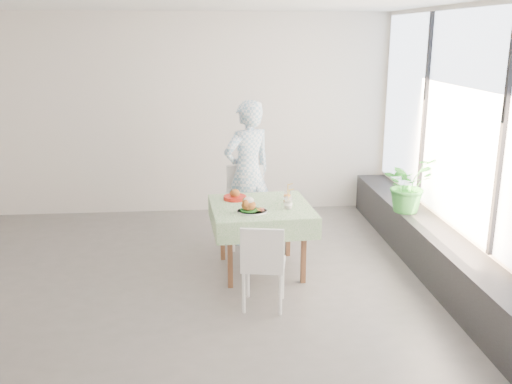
{
  "coord_description": "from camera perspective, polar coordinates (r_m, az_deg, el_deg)",
  "views": [
    {
      "loc": [
        0.4,
        -5.56,
        2.5
      ],
      "look_at": [
        0.91,
        0.25,
        0.88
      ],
      "focal_mm": 40.0,
      "sensor_mm": 36.0,
      "label": 1
    }
  ],
  "objects": [
    {
      "name": "potted_plant",
      "position": [
        6.81,
        14.95,
        0.75
      ],
      "size": [
        0.75,
        0.72,
        0.65
      ],
      "primitive_type": "imported",
      "rotation": [
        0.0,
        0.0,
        0.49
      ],
      "color": "#32832B",
      "rests_on": "window_ledge"
    },
    {
      "name": "ceiling",
      "position": [
        5.58,
        -9.64,
        18.42
      ],
      "size": [
        6.0,
        6.0,
        0.0
      ],
      "primitive_type": "plane",
      "rotation": [
        3.14,
        0.0,
        0.0
      ],
      "color": "white",
      "rests_on": "ground"
    },
    {
      "name": "main_dish",
      "position": [
        5.8,
        -0.57,
        -1.54
      ],
      "size": [
        0.32,
        0.32,
        0.16
      ],
      "color": "white",
      "rests_on": "cafe_table"
    },
    {
      "name": "floor",
      "position": [
        6.11,
        -8.45,
        -8.81
      ],
      "size": [
        6.0,
        6.0,
        0.0
      ],
      "primitive_type": "plane",
      "color": "#595754",
      "rests_on": "ground"
    },
    {
      "name": "wall_back",
      "position": [
        8.14,
        -7.9,
        7.62
      ],
      "size": [
        6.0,
        0.02,
        2.8
      ],
      "primitive_type": "cube",
      "color": "silver",
      "rests_on": "ground"
    },
    {
      "name": "cafe_table",
      "position": [
        6.14,
        0.51,
        -3.87
      ],
      "size": [
        1.11,
        1.11,
        0.74
      ],
      "color": "brown",
      "rests_on": "ground"
    },
    {
      "name": "wall_right",
      "position": [
        6.24,
        19.76,
        4.46
      ],
      "size": [
        0.02,
        5.0,
        2.8
      ],
      "primitive_type": "cube",
      "color": "silver",
      "rests_on": "ground"
    },
    {
      "name": "diner",
      "position": [
        6.88,
        -0.85,
        1.92
      ],
      "size": [
        0.76,
        0.68,
        1.76
      ],
      "primitive_type": "imported",
      "rotation": [
        0.0,
        0.0,
        3.64
      ],
      "color": "#7EACCA",
      "rests_on": "ground"
    },
    {
      "name": "window_pane",
      "position": [
        6.18,
        19.72,
        6.73
      ],
      "size": [
        0.01,
        4.8,
        2.18
      ],
      "primitive_type": "cube",
      "color": "#D1E0F9",
      "rests_on": "ground"
    },
    {
      "name": "wall_front",
      "position": [
        3.27,
        -11.76,
        -4.42
      ],
      "size": [
        6.0,
        0.02,
        2.8
      ],
      "primitive_type": "cube",
      "color": "silver",
      "rests_on": "ground"
    },
    {
      "name": "window_ledge",
      "position": [
        6.46,
        17.21,
        -5.58
      ],
      "size": [
        0.4,
        4.8,
        0.5
      ],
      "primitive_type": "cube",
      "color": "black",
      "rests_on": "ground"
    },
    {
      "name": "second_dish",
      "position": [
        6.26,
        -2.13,
        -0.44
      ],
      "size": [
        0.25,
        0.25,
        0.12
      ],
      "color": "red",
      "rests_on": "cafe_table"
    },
    {
      "name": "juice_cup_orange",
      "position": [
        6.15,
        3.13,
        -0.55
      ],
      "size": [
        0.09,
        0.09,
        0.25
      ],
      "color": "white",
      "rests_on": "cafe_table"
    },
    {
      "name": "chair_far",
      "position": [
        6.95,
        -0.89,
        -2.96
      ],
      "size": [
        0.48,
        0.48,
        0.96
      ],
      "color": "white",
      "rests_on": "ground"
    },
    {
      "name": "chair_near",
      "position": [
        5.42,
        0.75,
        -8.91
      ],
      "size": [
        0.46,
        0.46,
        0.83
      ],
      "color": "white",
      "rests_on": "ground"
    },
    {
      "name": "juice_cup_lemonade",
      "position": [
        5.94,
        3.25,
        -1.13
      ],
      "size": [
        0.09,
        0.09,
        0.24
      ],
      "color": "white",
      "rests_on": "cafe_table"
    }
  ]
}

